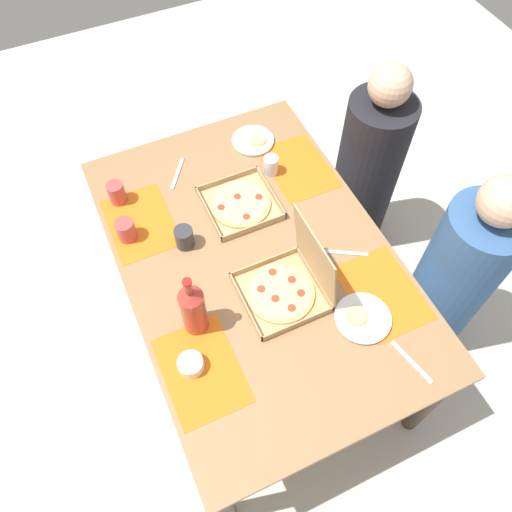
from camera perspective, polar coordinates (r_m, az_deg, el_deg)
The scene contains 21 objects.
ground_plane at distance 2.66m, azimuth 0.00°, elevation -8.53°, with size 6.00×6.00×0.00m, color beige.
dining_table at distance 2.10m, azimuth 0.00°, elevation -1.39°, with size 1.58×1.05×0.73m.
placemat_near_left at distance 2.17m, azimuth -13.04°, elevation 3.74°, with size 0.36×0.26×0.00m, color orange.
placemat_near_right at distance 1.81m, azimuth -6.24°, elevation -12.83°, with size 0.36×0.26×0.00m, color orange.
placemat_far_left at distance 2.32m, azimuth 4.83°, elevation 10.02°, with size 0.36×0.26×0.00m, color orange.
placemat_far_right at distance 1.99m, azimuth 14.22°, elevation -4.05°, with size 0.36×0.26×0.00m, color orange.
pizza_box_corner_right at distance 2.16m, azimuth -1.81°, elevation 5.97°, with size 0.30×0.30×0.04m.
pizza_box_edge_far at distance 1.89m, azimuth 3.65°, elevation -3.32°, with size 0.30×0.30×0.33m.
plate_middle at distance 2.42m, azimuth -0.30°, elevation 13.00°, with size 0.20×0.20×0.03m.
plate_near_left at distance 1.91m, azimuth 12.00°, elevation -6.94°, with size 0.21×0.21×0.03m.
soda_bottle at distance 1.77m, azimuth -7.18°, elevation -5.96°, with size 0.09×0.09×0.32m.
cup_red at distance 2.03m, azimuth -8.18°, elevation 2.10°, with size 0.08×0.08×0.09m, color #333338.
cup_clear_right at distance 2.23m, azimuth -15.58°, elevation 6.94°, with size 0.07×0.07×0.10m, color #BF4742.
cup_spare at distance 2.10m, azimuth -14.59°, elevation 2.88°, with size 0.08×0.08×0.10m, color #BF4742.
cup_clear_left at distance 2.26m, azimuth 1.71°, elevation 10.30°, with size 0.07×0.07×0.09m, color silver.
condiment_bowl at distance 1.80m, azimuth -7.45°, elevation -12.17°, with size 0.09×0.09×0.05m, color white.
fork_by_far_left at distance 1.89m, azimuth 17.31°, elevation -11.47°, with size 0.19×0.02×0.01m, color #B7B7BC.
fork_by_near_left at distance 2.31m, azimuth -8.95°, elevation 9.27°, with size 0.19×0.02×0.01m, color #B7B7BC.
fork_by_far_right at distance 2.05m, azimuth 10.05°, elevation 0.36°, with size 0.19×0.02×0.01m, color #B7B7BC.
diner_left_seat at distance 2.65m, azimuth 12.49°, elevation 9.32°, with size 0.32×0.32×1.14m.
diner_right_seat at distance 2.36m, azimuth 21.46°, elevation -2.63°, with size 0.32×0.32×1.17m.
Camera 1 is at (0.99, -0.45, 2.43)m, focal length 35.09 mm.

